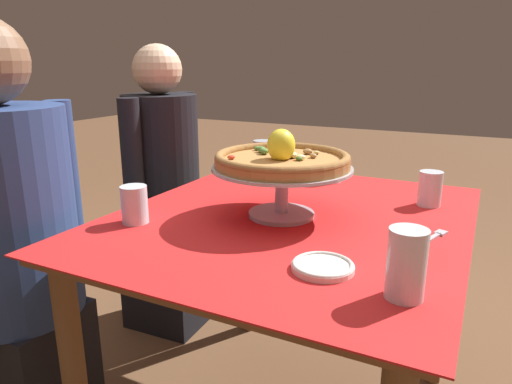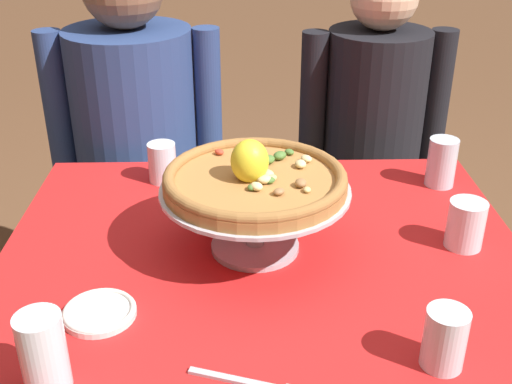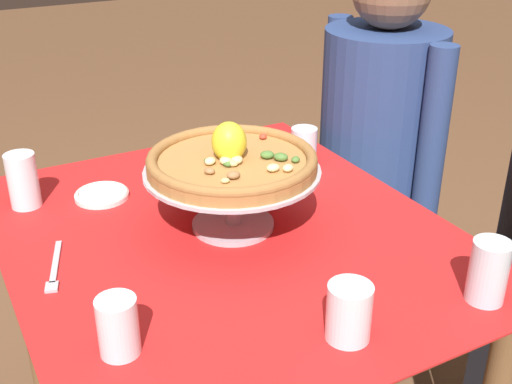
{
  "view_description": "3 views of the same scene",
  "coord_description": "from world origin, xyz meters",
  "px_view_note": "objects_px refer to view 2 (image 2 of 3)",
  "views": [
    {
      "loc": [
        -1.15,
        -0.47,
        1.15
      ],
      "look_at": [
        -0.02,
        0.1,
        0.79
      ],
      "focal_mm": 32.56,
      "sensor_mm": 36.0,
      "label": 1
    },
    {
      "loc": [
        -0.04,
        -1.11,
        1.45
      ],
      "look_at": [
        -0.01,
        0.1,
        0.83
      ],
      "focal_mm": 44.47,
      "sensor_mm": 36.0,
      "label": 2
    },
    {
      "loc": [
        1.14,
        -0.54,
        1.45
      ],
      "look_at": [
        -0.05,
        0.1,
        0.78
      ],
      "focal_mm": 45.84,
      "sensor_mm": 36.0,
      "label": 3
    }
  ],
  "objects_px": {
    "water_glass_front_left": "(44,356)",
    "pizza": "(255,178)",
    "diner_right": "(369,170)",
    "water_glass_front_right": "(444,342)",
    "diner_left": "(138,159)",
    "water_glass_side_right": "(465,227)",
    "pizza_stand": "(255,206)",
    "water_glass_back_left": "(162,165)",
    "side_plate": "(99,312)",
    "water_glass_back_right": "(441,165)",
    "dinner_fork": "(253,384)"
  },
  "relations": [
    {
      "from": "pizza_stand",
      "to": "water_glass_side_right",
      "type": "bearing_deg",
      "value": -0.04
    },
    {
      "from": "water_glass_back_left",
      "to": "diner_left",
      "type": "bearing_deg",
      "value": 108.96
    },
    {
      "from": "pizza_stand",
      "to": "water_glass_front_left",
      "type": "xyz_separation_m",
      "value": [
        -0.33,
        -0.39,
        -0.04
      ]
    },
    {
      "from": "pizza",
      "to": "water_glass_back_right",
      "type": "relative_size",
      "value": 3.0
    },
    {
      "from": "water_glass_back_right",
      "to": "side_plate",
      "type": "xyz_separation_m",
      "value": [
        -0.75,
        -0.51,
        -0.04
      ]
    },
    {
      "from": "diner_right",
      "to": "water_glass_front_left",
      "type": "bearing_deg",
      "value": -122.93
    },
    {
      "from": "pizza",
      "to": "dinner_fork",
      "type": "bearing_deg",
      "value": -91.73
    },
    {
      "from": "water_glass_front_left",
      "to": "water_glass_back_left",
      "type": "height_order",
      "value": "water_glass_front_left"
    },
    {
      "from": "water_glass_front_right",
      "to": "water_glass_front_left",
      "type": "distance_m",
      "value": 0.62
    },
    {
      "from": "water_glass_side_right",
      "to": "pizza_stand",
      "type": "bearing_deg",
      "value": 179.96
    },
    {
      "from": "pizza",
      "to": "diner_left",
      "type": "bearing_deg",
      "value": 116.99
    },
    {
      "from": "pizza_stand",
      "to": "diner_left",
      "type": "bearing_deg",
      "value": 116.98
    },
    {
      "from": "water_glass_back_left",
      "to": "side_plate",
      "type": "relative_size",
      "value": 0.77
    },
    {
      "from": "water_glass_front_left",
      "to": "pizza",
      "type": "bearing_deg",
      "value": 49.87
    },
    {
      "from": "dinner_fork",
      "to": "pizza_stand",
      "type": "bearing_deg",
      "value": 88.27
    },
    {
      "from": "dinner_fork",
      "to": "water_glass_back_left",
      "type": "bearing_deg",
      "value": 106.52
    },
    {
      "from": "pizza",
      "to": "water_glass_back_left",
      "type": "height_order",
      "value": "pizza"
    },
    {
      "from": "water_glass_back_left",
      "to": "water_glass_side_right",
      "type": "distance_m",
      "value": 0.74
    },
    {
      "from": "water_glass_side_right",
      "to": "diner_left",
      "type": "height_order",
      "value": "diner_left"
    },
    {
      "from": "water_glass_back_right",
      "to": "side_plate",
      "type": "bearing_deg",
      "value": -146.07
    },
    {
      "from": "water_glass_side_right",
      "to": "pizza",
      "type": "bearing_deg",
      "value": 179.93
    },
    {
      "from": "pizza",
      "to": "side_plate",
      "type": "height_order",
      "value": "pizza"
    },
    {
      "from": "water_glass_back_left",
      "to": "pizza_stand",
      "type": "bearing_deg",
      "value": -55.4
    },
    {
      "from": "pizza",
      "to": "diner_left",
      "type": "xyz_separation_m",
      "value": [
        -0.35,
        0.69,
        -0.27
      ]
    },
    {
      "from": "water_glass_back_right",
      "to": "water_glass_back_left",
      "type": "bearing_deg",
      "value": 176.75
    },
    {
      "from": "water_glass_back_right",
      "to": "pizza_stand",
      "type": "bearing_deg",
      "value": -148.47
    },
    {
      "from": "water_glass_side_right",
      "to": "diner_right",
      "type": "relative_size",
      "value": 0.09
    },
    {
      "from": "water_glass_front_left",
      "to": "water_glass_front_right",
      "type": "bearing_deg",
      "value": 3.02
    },
    {
      "from": "side_plate",
      "to": "dinner_fork",
      "type": "height_order",
      "value": "side_plate"
    },
    {
      "from": "water_glass_front_right",
      "to": "diner_left",
      "type": "xyz_separation_m",
      "value": [
        -0.64,
        1.04,
        -0.15
      ]
    },
    {
      "from": "pizza_stand",
      "to": "diner_left",
      "type": "xyz_separation_m",
      "value": [
        -0.35,
        0.69,
        -0.2
      ]
    },
    {
      "from": "water_glass_back_left",
      "to": "diner_left",
      "type": "distance_m",
      "value": 0.41
    },
    {
      "from": "water_glass_back_left",
      "to": "side_plate",
      "type": "distance_m",
      "value": 0.55
    },
    {
      "from": "water_glass_side_right",
      "to": "dinner_fork",
      "type": "distance_m",
      "value": 0.6
    },
    {
      "from": "pizza_stand",
      "to": "water_glass_back_left",
      "type": "relative_size",
      "value": 3.81
    },
    {
      "from": "pizza",
      "to": "pizza_stand",
      "type": "bearing_deg",
      "value": -86.2
    },
    {
      "from": "water_glass_back_right",
      "to": "water_glass_front_right",
      "type": "bearing_deg",
      "value": -105.55
    },
    {
      "from": "water_glass_back_left",
      "to": "diner_right",
      "type": "distance_m",
      "value": 0.75
    },
    {
      "from": "side_plate",
      "to": "diner_right",
      "type": "xyz_separation_m",
      "value": [
        0.67,
        0.93,
        -0.17
      ]
    },
    {
      "from": "diner_left",
      "to": "water_glass_back_right",
      "type": "bearing_deg",
      "value": -25.88
    },
    {
      "from": "pizza",
      "to": "diner_right",
      "type": "distance_m",
      "value": 0.87
    },
    {
      "from": "pizza",
      "to": "diner_right",
      "type": "height_order",
      "value": "diner_right"
    },
    {
      "from": "water_glass_front_right",
      "to": "water_glass_back_left",
      "type": "bearing_deg",
      "value": 127.13
    },
    {
      "from": "side_plate",
      "to": "water_glass_front_right",
      "type": "bearing_deg",
      "value": -13.45
    },
    {
      "from": "pizza",
      "to": "water_glass_side_right",
      "type": "bearing_deg",
      "value": -0.07
    },
    {
      "from": "water_glass_side_right",
      "to": "side_plate",
      "type": "distance_m",
      "value": 0.76
    },
    {
      "from": "dinner_fork",
      "to": "diner_left",
      "type": "bearing_deg",
      "value": 107.33
    },
    {
      "from": "pizza",
      "to": "side_plate",
      "type": "distance_m",
      "value": 0.39
    },
    {
      "from": "water_glass_front_right",
      "to": "water_glass_front_left",
      "type": "relative_size",
      "value": 0.79
    },
    {
      "from": "pizza",
      "to": "water_glass_front_right",
      "type": "relative_size",
      "value": 3.52
    }
  ]
}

